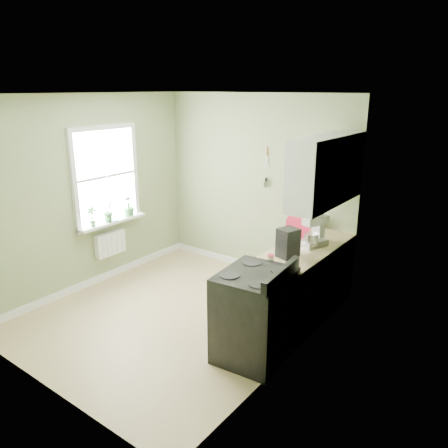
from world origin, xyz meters
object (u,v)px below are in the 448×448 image
Objects in this scene: kettle at (320,222)px; coffee_maker at (288,244)px; stand_mixer at (315,232)px; stove at (255,315)px.

kettle is 0.61× the size of coffee_maker.
kettle is at bearing 109.01° from stand_mixer.
stove is 0.91m from coffee_maker.
kettle is at bearing 96.94° from coffee_maker.
stove is 2.61× the size of stand_mixer.
kettle is 1.19m from coffee_maker.
coffee_maker is (0.14, -1.18, 0.06)m from kettle.
stand_mixer is at bearing -70.99° from kettle.
coffee_maker reaches higher than stove.
coffee_maker is (-0.02, 0.70, 0.58)m from stove.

